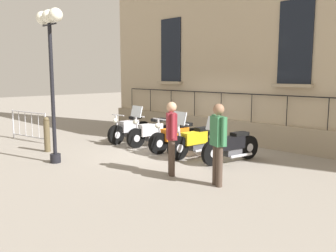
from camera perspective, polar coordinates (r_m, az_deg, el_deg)
name	(u,v)px	position (r m, az deg, el deg)	size (l,w,h in m)	color
ground_plane	(173,151)	(11.22, 0.72, -3.95)	(60.00, 60.00, 0.00)	gray
building_facade	(230,17)	(13.28, 9.76, 16.53)	(0.82, 11.80, 8.87)	tan
motorcycle_silver	(130,130)	(12.71, -6.05, -0.58)	(1.98, 0.58, 1.01)	black
motorcycle_white	(151,132)	(11.95, -2.68, -0.99)	(1.89, 0.67, 1.36)	black
motorcycle_orange	(176,137)	(11.12, 1.24, -1.77)	(2.03, 0.72, 1.05)	black
motorcycle_yellow	(195,142)	(10.42, 4.27, -2.49)	(2.00, 0.63, 1.34)	black
motorcycle_black	(231,146)	(9.87, 9.85, -3.15)	(1.98, 0.74, 1.27)	black
lamppost	(50,48)	(9.97, -18.06, 11.66)	(0.35, 1.05, 3.98)	black
crowd_barrier	(29,125)	(13.76, -21.13, 0.15)	(0.37, 2.01, 1.05)	#B7B7BF
bollard	(47,134)	(11.61, -18.57, -1.24)	(0.18, 0.18, 1.08)	brown
pedestrian_standing	(218,140)	(7.65, 7.90, -2.13)	(0.35, 0.49, 1.76)	#47382D
pedestrian_walking	(172,134)	(8.39, 0.56, -1.26)	(0.40, 0.44, 1.73)	#47382D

